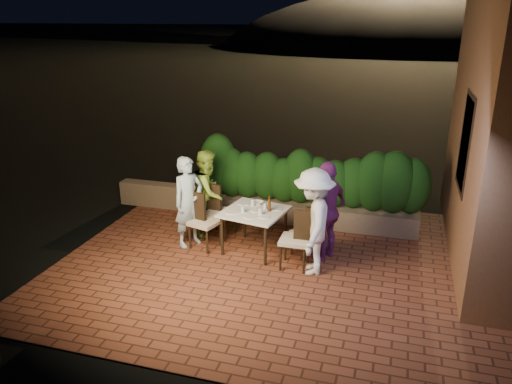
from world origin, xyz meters
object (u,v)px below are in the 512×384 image
at_px(diner_purple, 327,211).
at_px(chair_right_back, 306,231).
at_px(parapet_lamp, 192,184).
at_px(bowl, 258,203).
at_px(diner_green, 208,192).
at_px(chair_left_front, 204,221).
at_px(chair_right_front, 295,239).
at_px(dining_table, 254,231).
at_px(diner_blue, 189,202).
at_px(diner_white, 313,222).
at_px(chair_left_back, 220,211).
at_px(beer_bottle, 269,204).

bearing_deg(diner_purple, chair_right_back, -62.13).
bearing_deg(parapet_lamp, chair_right_back, -27.67).
height_order(bowl, diner_green, diner_green).
height_order(chair_left_front, diner_green, diner_green).
bearing_deg(chair_right_front, dining_table, -27.26).
distance_m(dining_table, diner_purple, 1.32).
bearing_deg(bowl, dining_table, -84.80).
distance_m(diner_blue, parapet_lamp, 1.71).
relative_size(bowl, diner_purple, 0.11).
xyz_separation_m(chair_left_front, diner_white, (1.97, -0.34, 0.36)).
bearing_deg(diner_white, chair_right_front, -110.61).
height_order(dining_table, diner_purple, diner_purple).
xyz_separation_m(chair_left_back, diner_purple, (2.01, -0.32, 0.35)).
relative_size(dining_table, chair_right_back, 1.11).
xyz_separation_m(bowl, diner_green, (-1.02, 0.20, 0.03)).
xyz_separation_m(diner_green, parapet_lamp, (-0.76, 0.98, -0.23)).
relative_size(chair_left_back, diner_purple, 0.59).
height_order(beer_bottle, diner_green, diner_green).
bearing_deg(chair_right_back, diner_white, 146.00).
relative_size(chair_right_front, diner_green, 0.63).
distance_m(chair_left_front, chair_right_back, 1.78).
height_order(chair_right_front, diner_white, diner_white).
height_order(beer_bottle, chair_right_front, beer_bottle).
distance_m(chair_right_back, diner_green, 2.02).
relative_size(bowl, chair_left_back, 0.19).
height_order(dining_table, bowl, bowl).
distance_m(diner_green, diner_purple, 2.31).
distance_m(beer_bottle, chair_left_back, 1.17).
distance_m(bowl, parapet_lamp, 2.14).
bearing_deg(diner_purple, chair_left_front, -59.57).
height_order(chair_left_back, diner_white, diner_white).
bearing_deg(diner_white, diner_green, -121.73).
height_order(diner_purple, parapet_lamp, diner_purple).
xyz_separation_m(dining_table, chair_left_back, (-0.78, 0.41, 0.12)).
relative_size(bowl, chair_left_front, 0.19).
distance_m(chair_left_back, chair_right_front, 1.77).
relative_size(dining_table, chair_left_back, 1.00).
bearing_deg(chair_right_front, chair_right_back, -102.53).
distance_m(chair_left_back, diner_green, 0.42).
distance_m(bowl, chair_right_front, 1.12).
bearing_deg(chair_right_back, beer_bottle, 38.08).
bearing_deg(dining_table, diner_purple, 4.44).
height_order(beer_bottle, diner_white, diner_white).
xyz_separation_m(chair_left_back, diner_white, (1.88, -0.88, 0.36)).
distance_m(dining_table, diner_green, 1.24).
bearing_deg(dining_table, bowl, 95.20).
bearing_deg(chair_left_front, diner_blue, -172.38).
height_order(beer_bottle, bowl, beer_bottle).
distance_m(chair_left_front, chair_left_back, 0.55).
xyz_separation_m(bowl, chair_right_back, (0.92, -0.24, -0.33)).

